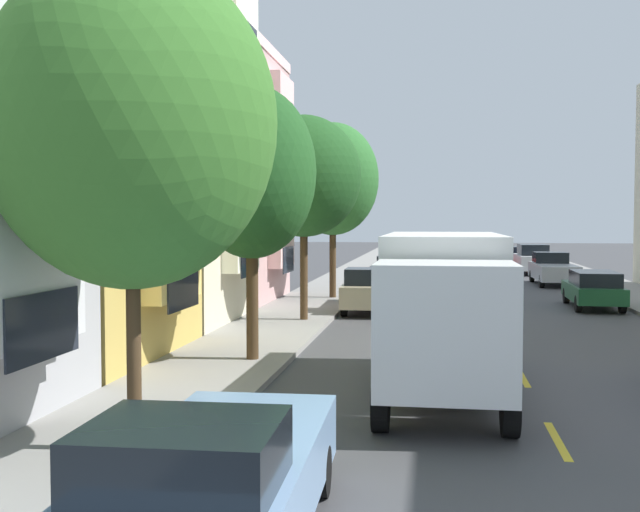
% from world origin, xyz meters
% --- Properties ---
extents(ground_plane, '(160.00, 160.00, 0.00)m').
position_xyz_m(ground_plane, '(0.00, 30.00, 0.00)').
color(ground_plane, '#424244').
extents(sidewalk_left, '(3.20, 120.00, 0.14)m').
position_xyz_m(sidewalk_left, '(-7.10, 28.00, 0.07)').
color(sidewalk_left, gray).
rests_on(sidewalk_left, ground_plane).
extents(lane_centerline_dashes, '(0.14, 47.20, 0.01)m').
position_xyz_m(lane_centerline_dashes, '(0.00, 24.50, 0.00)').
color(lane_centerline_dashes, yellow).
rests_on(lane_centerline_dashes, ground_plane).
extents(townhouse_third_cream, '(12.89, 6.63, 12.64)m').
position_xyz_m(townhouse_third_cream, '(-14.74, 19.35, 6.12)').
color(townhouse_third_cream, beige).
rests_on(townhouse_third_cream, ground_plane).
extents(townhouse_fourth_rose, '(11.58, 6.63, 10.70)m').
position_xyz_m(townhouse_fourth_rose, '(-14.08, 26.18, 5.15)').
color(townhouse_fourth_rose, '#CC9E9E').
rests_on(townhouse_fourth_rose, ground_plane).
extents(street_tree_nearest, '(4.29, 4.29, 7.29)m').
position_xyz_m(street_tree_nearest, '(-6.40, 5.12, 4.98)').
color(street_tree_nearest, '#47331E').
rests_on(street_tree_nearest, sidewalk_left).
extents(street_tree_second, '(3.15, 3.15, 6.69)m').
position_xyz_m(street_tree_second, '(-6.40, 12.57, 4.70)').
color(street_tree_second, '#47331E').
rests_on(street_tree_second, sidewalk_left).
extents(street_tree_third, '(3.91, 3.91, 6.95)m').
position_xyz_m(street_tree_third, '(-6.40, 20.02, 5.01)').
color(street_tree_third, '#47331E').
rests_on(street_tree_third, sidewalk_left).
extents(street_tree_farthest, '(4.00, 4.00, 7.62)m').
position_xyz_m(street_tree_farthest, '(-6.40, 27.47, 5.30)').
color(street_tree_farthest, '#47331E').
rests_on(street_tree_farthest, sidewalk_left).
extents(delivery_box_truck, '(2.41, 7.58, 3.25)m').
position_xyz_m(delivery_box_truck, '(-1.80, 10.18, 1.86)').
color(delivery_box_truck, white).
rests_on(delivery_box_truck, ground_plane).
extents(parked_wagon_forest, '(1.94, 4.74, 1.50)m').
position_xyz_m(parked_wagon_forest, '(4.29, 26.04, 0.80)').
color(parked_wagon_forest, '#194C28').
rests_on(parked_wagon_forest, ground_plane).
extents(parked_wagon_teal, '(1.87, 4.72, 1.50)m').
position_xyz_m(parked_wagon_teal, '(-4.34, 37.56, 0.80)').
color(parked_wagon_teal, '#195B60').
rests_on(parked_wagon_teal, ground_plane).
extents(parked_pickup_silver, '(2.07, 5.33, 1.73)m').
position_xyz_m(parked_pickup_silver, '(4.37, 37.16, 0.83)').
color(parked_pickup_silver, '#B2B5BA').
rests_on(parked_pickup_silver, ground_plane).
extents(parked_sedan_navy, '(1.93, 4.55, 1.43)m').
position_xyz_m(parked_sedan_navy, '(4.48, 54.74, 0.75)').
color(parked_sedan_navy, navy).
rests_on(parked_sedan_navy, ground_plane).
extents(parked_sedan_charcoal, '(1.84, 4.51, 1.43)m').
position_xyz_m(parked_sedan_charcoal, '(-4.49, 49.33, 0.75)').
color(parked_sedan_charcoal, '#333338').
rests_on(parked_sedan_charcoal, ground_plane).
extents(parked_pickup_sky, '(2.12, 5.35, 1.73)m').
position_xyz_m(parked_pickup_sky, '(-4.26, 1.97, 0.83)').
color(parked_pickup_sky, '#7A9EC6').
rests_on(parked_pickup_sky, ground_plane).
extents(parked_pickup_champagne, '(2.10, 5.34, 1.73)m').
position_xyz_m(parked_pickup_champagne, '(-4.40, 23.72, 0.83)').
color(parked_pickup_champagne, tan).
rests_on(parked_pickup_champagne, ground_plane).
extents(parked_suv_white, '(1.97, 4.81, 1.93)m').
position_xyz_m(parked_suv_white, '(4.28, 45.21, 0.99)').
color(parked_suv_white, silver).
rests_on(parked_suv_white, ground_plane).
extents(moving_red_sedan, '(1.80, 4.50, 1.43)m').
position_xyz_m(moving_red_sedan, '(1.80, 47.56, 0.75)').
color(moving_red_sedan, '#AD1E1E').
rests_on(moving_red_sedan, ground_plane).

